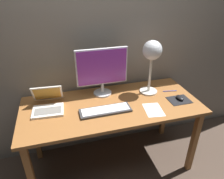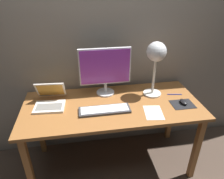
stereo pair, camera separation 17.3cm
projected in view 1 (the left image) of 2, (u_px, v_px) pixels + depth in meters
name	position (u px, v px, depth m)	size (l,w,h in m)	color
ground_plane	(112.00, 162.00, 2.22)	(4.80, 4.80, 0.00)	#47382D
back_wall	(100.00, 32.00, 1.93)	(4.80, 0.06, 2.60)	gray
desk	(112.00, 111.00, 1.90)	(1.60, 0.70, 0.74)	#935B2D
monitor	(102.00, 69.00, 1.91)	(0.48, 0.18, 0.46)	silver
keyboard_main	(105.00, 110.00, 1.76)	(0.44, 0.14, 0.03)	#38383A
laptop	(48.00, 102.00, 1.79)	(0.28, 0.30, 0.19)	silver
desk_lamp	(152.00, 54.00, 1.88)	(0.18, 0.18, 0.52)	beige
mousepad	(179.00, 100.00, 1.92)	(0.20, 0.16, 0.00)	black
mouse	(180.00, 98.00, 1.93)	(0.06, 0.10, 0.03)	black
paper_sheet_near_mouse	(153.00, 110.00, 1.79)	(0.15, 0.21, 0.00)	white
pen	(170.00, 91.00, 2.07)	(0.01, 0.01, 0.14)	#2633A5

